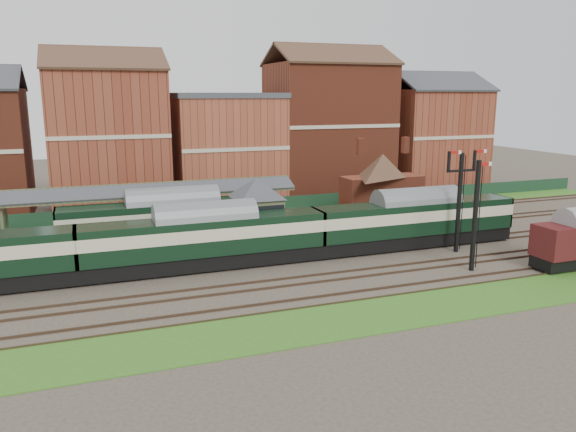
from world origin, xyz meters
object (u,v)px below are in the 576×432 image
object	(u,v)px
platform_railcar	(173,219)
goods_van_a	(572,242)
dmu_train	(206,237)
signal_box	(257,213)
semaphore_bracket	(460,195)

from	to	relation	value
platform_railcar	goods_van_a	world-z (taller)	platform_railcar
dmu_train	platform_railcar	world-z (taller)	platform_railcar
signal_box	goods_van_a	distance (m)	23.63
semaphore_bracket	goods_van_a	distance (m)	8.69
signal_box	goods_van_a	world-z (taller)	signal_box
signal_box	goods_van_a	xyz separation A→B (m)	(20.17, -12.25, -1.20)
signal_box	semaphore_bracket	world-z (taller)	semaphore_bracket
signal_box	goods_van_a	bearing A→B (deg)	-31.27
semaphore_bracket	platform_railcar	distance (m)	23.15
semaphore_bracket	platform_railcar	size ratio (longest dim) A/B	0.45
signal_box	platform_railcar	size ratio (longest dim) A/B	0.33
dmu_train	goods_van_a	size ratio (longest dim) A/B	9.19
goods_van_a	semaphore_bracket	bearing A→B (deg)	128.29
signal_box	semaphore_bracket	bearing A→B (deg)	-20.92
semaphore_bracket	dmu_train	size ratio (longest dim) A/B	0.16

